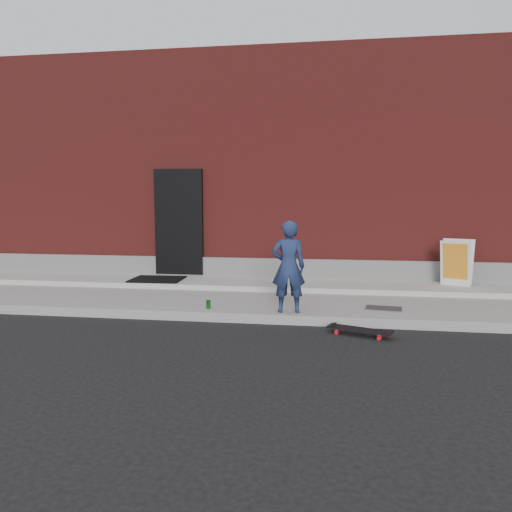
% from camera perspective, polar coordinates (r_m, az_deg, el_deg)
% --- Properties ---
extents(ground, '(80.00, 80.00, 0.00)m').
position_cam_1_polar(ground, '(7.63, 3.53, -7.88)').
color(ground, black).
rests_on(ground, ground).
extents(sidewalk, '(20.00, 3.00, 0.15)m').
position_cam_1_polar(sidewalk, '(9.07, 4.41, -5.06)').
color(sidewalk, slate).
rests_on(sidewalk, ground).
extents(apron, '(20.00, 1.20, 0.10)m').
position_cam_1_polar(apron, '(9.93, 4.82, -3.31)').
color(apron, '#989792').
rests_on(apron, sidewalk).
extents(building, '(20.00, 8.10, 5.00)m').
position_cam_1_polar(building, '(14.38, 6.21, 8.94)').
color(building, maroon).
rests_on(building, ground).
extents(child, '(0.56, 0.41, 1.42)m').
position_cam_1_polar(child, '(7.68, 3.72, -1.23)').
color(child, navy).
rests_on(child, sidewalk).
extents(skateboard, '(0.90, 0.52, 0.10)m').
position_cam_1_polar(skateboard, '(7.18, 11.76, -8.28)').
color(skateboard, '#AF1117').
rests_on(skateboard, ground).
extents(pizza_sign, '(0.73, 0.79, 0.89)m').
position_cam_1_polar(pizza_sign, '(10.28, 21.97, -0.64)').
color(pizza_sign, silver).
rests_on(pizza_sign, apron).
extents(soda_can, '(0.09, 0.09, 0.14)m').
position_cam_1_polar(soda_can, '(8.04, -5.47, -5.55)').
color(soda_can, '#177521').
rests_on(soda_can, sidewalk).
extents(doormat, '(1.05, 0.86, 0.03)m').
position_cam_1_polar(doormat, '(10.38, -11.22, -2.62)').
color(doormat, black).
rests_on(doormat, apron).
extents(utility_plate, '(0.60, 0.43, 0.02)m').
position_cam_1_polar(utility_plate, '(8.26, 14.39, -5.82)').
color(utility_plate, '#4D4D52').
rests_on(utility_plate, sidewalk).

